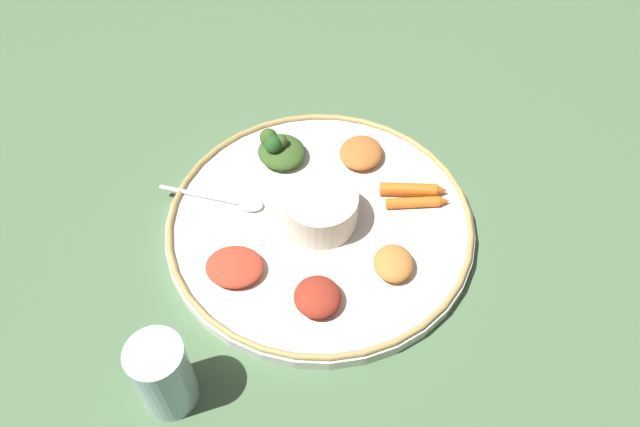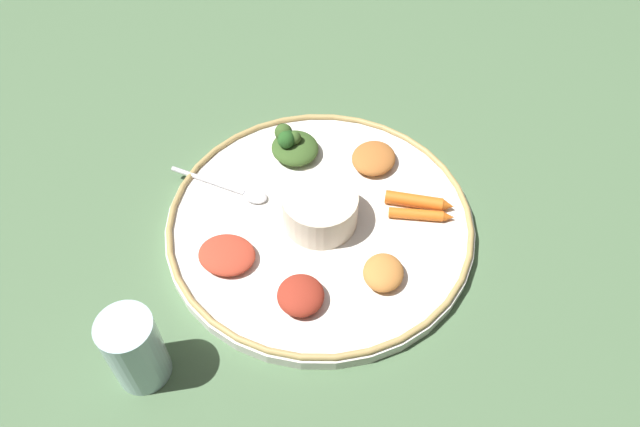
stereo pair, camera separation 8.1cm
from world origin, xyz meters
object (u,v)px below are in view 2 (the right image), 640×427
Objects in this scene: spoon at (234,189)px; greens_pile at (294,144)px; drinking_glass at (136,352)px; carrot_outer at (418,201)px; carrot_near_spoon at (421,215)px; center_bowl at (320,208)px.

greens_pile reaches higher than spoon.
greens_pile is 0.37m from drinking_glass.
greens_pile reaches higher than carrot_outer.
carrot_near_spoon is at bearing 38.70° from greens_pile.
center_bowl is at bearing 0.48° from greens_pile.
carrot_near_spoon is (0.16, 0.13, -0.01)m from greens_pile.
drinking_glass is at bearing -71.71° from carrot_outer.
center_bowl is 1.10× the size of carrot_outer.
carrot_outer reaches higher than carrot_near_spoon.
center_bowl is 0.29m from drinking_glass.
greens_pile is at bearing 137.20° from drinking_glass.
greens_pile is at bearing -179.52° from center_bowl.
carrot_outer reaches higher than spoon.
greens_pile is at bearing -136.32° from carrot_outer.
spoon is (-0.08, -0.10, -0.02)m from center_bowl.
carrot_near_spoon is at bearing 75.48° from center_bowl.
carrot_outer is 0.85× the size of drinking_glass.
greens_pile is at bearing -141.30° from carrot_near_spoon.
spoon is 0.26m from carrot_near_spoon.
carrot_near_spoon is 0.95× the size of carrot_outer.
carrot_near_spoon is 0.39m from drinking_glass.
drinking_glass is at bearing -34.27° from spoon.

